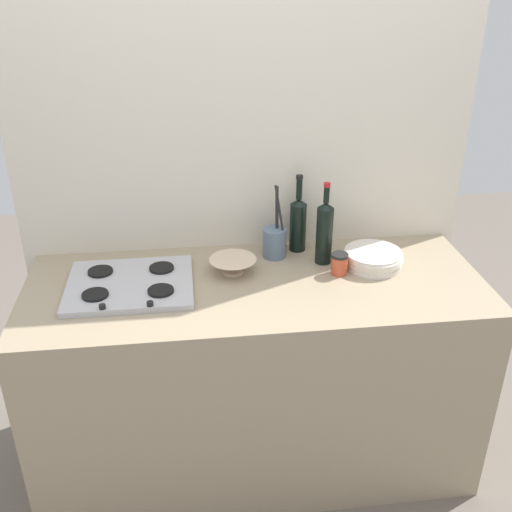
{
  "coord_description": "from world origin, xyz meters",
  "views": [
    {
      "loc": [
        -0.25,
        -2.01,
        2.06
      ],
      "look_at": [
        0.0,
        0.0,
        1.02
      ],
      "focal_mm": 41.95,
      "sensor_mm": 36.0,
      "label": 1
    }
  ],
  "objects": [
    {
      "name": "counter_block",
      "position": [
        0.0,
        0.0,
        0.45
      ],
      "size": [
        1.8,
        0.7,
        0.9
      ],
      "primitive_type": "cube",
      "color": "tan",
      "rests_on": "ground"
    },
    {
      "name": "plate_stack",
      "position": [
        0.49,
        0.08,
        0.93
      ],
      "size": [
        0.24,
        0.24,
        0.07
      ],
      "color": "silver",
      "rests_on": "counter_block"
    },
    {
      "name": "wine_bottle_mid_left",
      "position": [
        0.21,
        0.27,
        1.03
      ],
      "size": [
        0.07,
        0.07,
        0.34
      ],
      "color": "black",
      "rests_on": "counter_block"
    },
    {
      "name": "utensil_crock",
      "position": [
        0.11,
        0.22,
        0.97
      ],
      "size": [
        0.1,
        0.1,
        0.32
      ],
      "color": "slate",
      "rests_on": "counter_block"
    },
    {
      "name": "mixing_bowl",
      "position": [
        -0.08,
        0.1,
        0.93
      ],
      "size": [
        0.19,
        0.19,
        0.06
      ],
      "color": "beige",
      "rests_on": "counter_block"
    },
    {
      "name": "wine_bottle_leftmost",
      "position": [
        0.3,
        0.15,
        1.04
      ],
      "size": [
        0.07,
        0.07,
        0.35
      ],
      "color": "black",
      "rests_on": "counter_block"
    },
    {
      "name": "condiment_jar_front",
      "position": [
        0.34,
        0.04,
        0.94
      ],
      "size": [
        0.07,
        0.07,
        0.09
      ],
      "color": "#C64C2D",
      "rests_on": "counter_block"
    },
    {
      "name": "backsplash_panel",
      "position": [
        0.0,
        0.38,
        1.21
      ],
      "size": [
        1.9,
        0.06,
        2.42
      ],
      "primitive_type": "cube",
      "color": "beige",
      "rests_on": "ground"
    },
    {
      "name": "stovetop_hob",
      "position": [
        -0.49,
        0.03,
        0.91
      ],
      "size": [
        0.48,
        0.4,
        0.04
      ],
      "color": "#B2B2B7",
      "rests_on": "counter_block"
    },
    {
      "name": "ground_plane",
      "position": [
        0.0,
        0.0,
        0.0
      ],
      "size": [
        6.0,
        6.0,
        0.0
      ],
      "primitive_type": "plane",
      "color": "#6B6056",
      "rests_on": "ground"
    }
  ]
}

